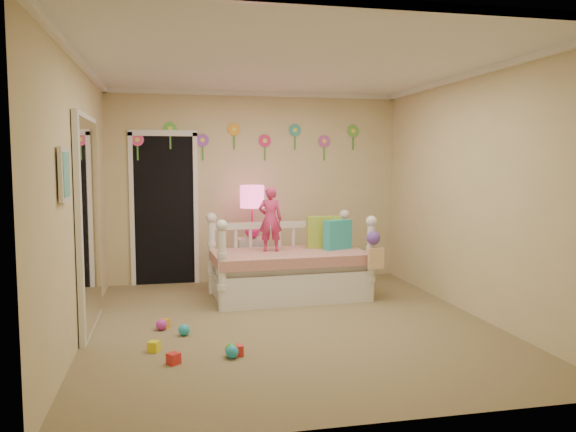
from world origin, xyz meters
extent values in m
cube|color=#7F684C|center=(0.00, 0.00, 0.00)|extent=(4.00, 4.50, 0.01)
cube|color=white|center=(0.00, 0.00, 2.60)|extent=(4.00, 4.50, 0.01)
cube|color=tan|center=(0.00, 2.25, 1.30)|extent=(4.00, 0.01, 2.60)
cube|color=tan|center=(-2.00, 0.00, 1.30)|extent=(0.01, 4.50, 2.60)
cube|color=tan|center=(2.00, 0.00, 1.30)|extent=(0.01, 4.50, 2.60)
cube|color=teal|center=(0.86, 1.19, 0.75)|extent=(0.38, 0.26, 0.36)
cube|color=#98B938|center=(0.72, 1.34, 0.76)|extent=(0.44, 0.20, 0.40)
imported|color=#D5306B|center=(0.01, 1.21, 0.96)|extent=(0.31, 0.23, 0.79)
cube|color=white|center=(-0.11, 1.86, 0.32)|extent=(0.39, 0.30, 0.64)
sphere|color=#E91F7A|center=(-0.11, 1.86, 0.74)|extent=(0.19, 0.19, 0.19)
cylinder|color=#E91F7A|center=(-0.11, 1.86, 0.94)|extent=(0.03, 0.03, 0.40)
cylinder|color=#FF4C93|center=(-0.11, 1.86, 1.19)|extent=(0.32, 0.32, 0.30)
cube|color=black|center=(-1.25, 2.23, 1.03)|extent=(0.90, 0.04, 2.07)
cube|color=white|center=(-1.96, 0.30, 1.05)|extent=(0.07, 1.30, 2.10)
cube|color=white|center=(-1.97, -0.90, 1.55)|extent=(0.05, 0.34, 0.42)
camera|label=1|loc=(-1.20, -5.47, 1.64)|focal=35.14mm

